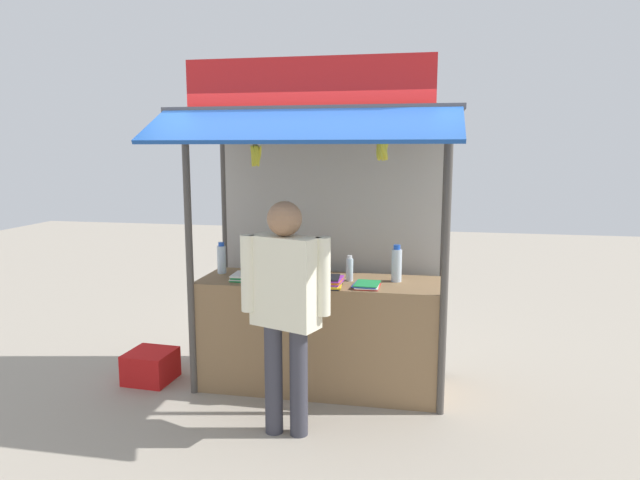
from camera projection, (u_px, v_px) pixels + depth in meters
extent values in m
plane|color=#9E9384|center=(320.00, 385.00, 5.05)|extent=(20.00, 20.00, 0.00)
cube|color=olive|center=(320.00, 333.00, 4.97)|extent=(2.08, 0.69, 0.96)
cylinder|color=#4C4742|center=(190.00, 259.00, 4.72)|extent=(0.06, 0.06, 2.36)
cylinder|color=#4C4742|center=(445.00, 268.00, 4.33)|extent=(0.06, 0.06, 2.36)
cylinder|color=#4C4742|center=(226.00, 242.00, 5.55)|extent=(0.06, 0.06, 2.36)
cylinder|color=#4C4742|center=(443.00, 249.00, 5.16)|extent=(0.06, 0.06, 2.36)
cube|color=#B7B2A8|center=(330.00, 248.00, 5.36)|extent=(2.04, 0.04, 2.31)
cube|color=#3F3F44|center=(320.00, 112.00, 4.65)|extent=(2.28, 1.05, 0.04)
cube|color=#194799|center=(298.00, 125.00, 3.92)|extent=(2.24, 0.51, 0.26)
cube|color=red|center=(307.00, 81.00, 4.16)|extent=(1.88, 0.04, 0.35)
cylinder|color=#59544C|center=(309.00, 122.00, 4.26)|extent=(1.98, 0.02, 0.02)
cylinder|color=silver|center=(304.00, 262.00, 4.98)|extent=(0.09, 0.09, 0.27)
cylinder|color=#198C33|center=(304.00, 245.00, 4.96)|extent=(0.06, 0.06, 0.04)
cylinder|color=silver|center=(350.00, 270.00, 4.85)|extent=(0.06, 0.06, 0.19)
cylinder|color=white|center=(350.00, 257.00, 4.83)|extent=(0.04, 0.04, 0.03)
cylinder|color=silver|center=(222.00, 260.00, 5.15)|extent=(0.08, 0.08, 0.25)
cylinder|color=blue|center=(221.00, 244.00, 5.13)|extent=(0.05, 0.05, 0.03)
cylinder|color=silver|center=(397.00, 265.00, 4.82)|extent=(0.09, 0.09, 0.28)
cylinder|color=blue|center=(397.00, 247.00, 4.80)|extent=(0.06, 0.06, 0.04)
cube|color=black|center=(331.00, 286.00, 4.65)|extent=(0.17, 0.26, 0.01)
cube|color=yellow|center=(332.00, 285.00, 4.64)|extent=(0.19, 0.27, 0.01)
cube|color=yellow|center=(330.00, 284.00, 4.64)|extent=(0.17, 0.26, 0.01)
cube|color=purple|center=(331.00, 282.00, 4.64)|extent=(0.18, 0.26, 0.01)
cube|color=orange|center=(331.00, 281.00, 4.64)|extent=(0.16, 0.25, 0.01)
cube|color=orange|center=(331.00, 280.00, 4.64)|extent=(0.19, 0.27, 0.01)
cube|color=purple|center=(332.00, 279.00, 4.63)|extent=(0.17, 0.26, 0.01)
cube|color=black|center=(329.00, 277.00, 4.63)|extent=(0.18, 0.27, 0.01)
cube|color=green|center=(245.00, 279.00, 4.90)|extent=(0.21, 0.25, 0.01)
cube|color=white|center=(244.00, 278.00, 4.90)|extent=(0.20, 0.25, 0.01)
cube|color=green|center=(246.00, 277.00, 4.90)|extent=(0.20, 0.25, 0.01)
cube|color=green|center=(245.00, 275.00, 4.90)|extent=(0.22, 0.26, 0.01)
cube|color=white|center=(244.00, 274.00, 4.89)|extent=(0.21, 0.25, 0.01)
cube|color=red|center=(368.00, 287.00, 4.64)|extent=(0.20, 0.25, 0.01)
cube|color=white|center=(367.00, 286.00, 4.63)|extent=(0.20, 0.26, 0.01)
cube|color=blue|center=(366.00, 284.00, 4.64)|extent=(0.21, 0.26, 0.01)
cube|color=green|center=(367.00, 283.00, 4.63)|extent=(0.21, 0.26, 0.01)
cylinder|color=#332D23|center=(255.00, 133.00, 4.35)|extent=(0.01, 0.01, 0.13)
cylinder|color=olive|center=(255.00, 144.00, 4.36)|extent=(0.04, 0.04, 0.04)
ellipsoid|color=yellow|center=(258.00, 156.00, 4.37)|extent=(0.03, 0.06, 0.17)
ellipsoid|color=yellow|center=(259.00, 155.00, 4.39)|extent=(0.07, 0.07, 0.17)
ellipsoid|color=yellow|center=(256.00, 156.00, 4.39)|extent=(0.06, 0.03, 0.17)
ellipsoid|color=yellow|center=(255.00, 156.00, 4.39)|extent=(0.06, 0.05, 0.17)
ellipsoid|color=yellow|center=(254.00, 156.00, 4.38)|extent=(0.04, 0.06, 0.17)
ellipsoid|color=yellow|center=(253.00, 156.00, 4.37)|extent=(0.04, 0.06, 0.17)
ellipsoid|color=yellow|center=(253.00, 156.00, 4.35)|extent=(0.07, 0.05, 0.17)
ellipsoid|color=yellow|center=(255.00, 156.00, 4.35)|extent=(0.07, 0.04, 0.17)
ellipsoid|color=yellow|center=(257.00, 156.00, 4.36)|extent=(0.05, 0.06, 0.17)
cylinder|color=#332D23|center=(383.00, 129.00, 4.16)|extent=(0.01, 0.01, 0.08)
cylinder|color=olive|center=(382.00, 137.00, 4.17)|extent=(0.04, 0.04, 0.04)
ellipsoid|color=gold|center=(385.00, 150.00, 4.18)|extent=(0.04, 0.07, 0.17)
ellipsoid|color=gold|center=(385.00, 149.00, 4.20)|extent=(0.08, 0.07, 0.17)
ellipsoid|color=gold|center=(381.00, 150.00, 4.20)|extent=(0.07, 0.05, 0.17)
ellipsoid|color=gold|center=(379.00, 150.00, 4.19)|extent=(0.04, 0.09, 0.17)
ellipsoid|color=gold|center=(381.00, 150.00, 4.17)|extent=(0.07, 0.05, 0.17)
ellipsoid|color=gold|center=(384.00, 149.00, 4.16)|extent=(0.08, 0.07, 0.17)
cylinder|color=#383842|center=(274.00, 379.00, 4.16)|extent=(0.13, 0.13, 0.82)
cylinder|color=#383842|center=(299.00, 381.00, 4.12)|extent=(0.13, 0.13, 0.82)
cube|color=#EAE5C6|center=(285.00, 282.00, 4.02)|extent=(0.53, 0.37, 0.65)
cylinder|color=#EAE5C6|center=(248.00, 273.00, 4.07)|extent=(0.11, 0.11, 0.56)
cylinder|color=#EAE5C6|center=(323.00, 277.00, 3.96)|extent=(0.11, 0.11, 0.56)
sphere|color=#936B4C|center=(285.00, 219.00, 3.95)|extent=(0.25, 0.25, 0.25)
cube|color=red|center=(151.00, 366.00, 5.13)|extent=(0.42, 0.42, 0.28)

